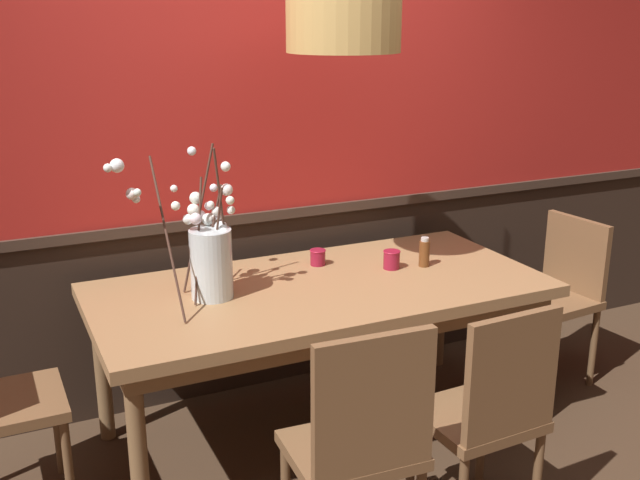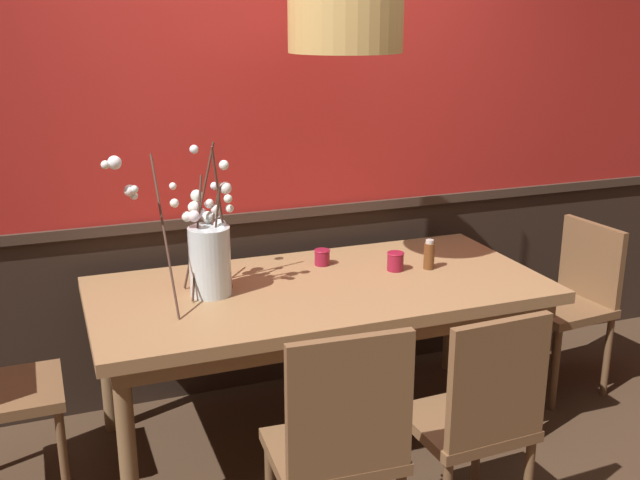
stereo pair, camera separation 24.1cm
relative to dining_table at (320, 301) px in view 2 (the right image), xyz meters
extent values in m
plane|color=#422D1E|center=(0.00, 0.00, -0.68)|extent=(24.00, 24.00, 0.00)
cube|color=#2D2119|center=(0.00, 0.66, -0.22)|extent=(5.62, 0.12, 0.93)
cube|color=#3E2E24|center=(0.00, 0.65, 0.26)|extent=(5.62, 0.14, 0.05)
cube|color=#B2231E|center=(0.00, 0.66, 1.10)|extent=(5.62, 0.12, 1.70)
cube|color=#997047|center=(0.00, 0.00, 0.06)|extent=(2.05, 0.98, 0.05)
cube|color=brown|center=(0.00, 0.00, -0.01)|extent=(1.94, 0.87, 0.08)
cylinder|color=brown|center=(-0.93, -0.40, -0.33)|extent=(0.07, 0.07, 0.71)
cylinder|color=brown|center=(0.93, -0.40, -0.33)|extent=(0.07, 0.07, 0.71)
cylinder|color=brown|center=(-0.93, 0.40, -0.33)|extent=(0.07, 0.07, 0.71)
cylinder|color=brown|center=(0.93, 0.40, -0.33)|extent=(0.07, 0.07, 0.71)
cube|color=brown|center=(1.35, 0.00, -0.22)|extent=(0.45, 0.47, 0.04)
cube|color=brown|center=(1.54, 0.02, 0.01)|extent=(0.08, 0.41, 0.41)
cylinder|color=brown|center=(1.19, -0.20, -0.46)|extent=(0.04, 0.04, 0.44)
cylinder|color=brown|center=(1.16, 0.17, -0.46)|extent=(0.04, 0.04, 0.44)
cylinder|color=brown|center=(1.54, -0.17, -0.46)|extent=(0.04, 0.04, 0.44)
cylinder|color=brown|center=(1.51, 0.20, -0.46)|extent=(0.04, 0.04, 0.44)
cube|color=brown|center=(-0.27, -0.84, -0.22)|extent=(0.47, 0.41, 0.04)
cube|color=brown|center=(-0.28, -1.01, 0.05)|extent=(0.43, 0.06, 0.49)
cylinder|color=brown|center=(-0.06, -0.69, -0.46)|extent=(0.04, 0.04, 0.44)
cube|color=brown|center=(0.30, 0.81, -0.23)|extent=(0.42, 0.40, 0.04)
cube|color=brown|center=(0.30, 0.98, 0.01)|extent=(0.39, 0.05, 0.42)
cylinder|color=brown|center=(0.46, 0.64, -0.47)|extent=(0.04, 0.04, 0.43)
cylinder|color=brown|center=(0.12, 0.65, -0.47)|extent=(0.04, 0.04, 0.43)
cylinder|color=brown|center=(0.47, 0.97, -0.47)|extent=(0.04, 0.04, 0.43)
cylinder|color=brown|center=(0.13, 0.98, -0.47)|extent=(0.04, 0.04, 0.43)
cube|color=brown|center=(-0.27, 0.81, -0.23)|extent=(0.45, 0.41, 0.04)
cube|color=brown|center=(-0.27, 1.00, 0.02)|extent=(0.42, 0.04, 0.47)
cylinder|color=brown|center=(-0.08, 0.64, -0.47)|extent=(0.04, 0.04, 0.43)
cylinder|color=brown|center=(-0.47, 0.64, -0.47)|extent=(0.04, 0.04, 0.43)
cylinder|color=brown|center=(-0.08, 0.99, -0.47)|extent=(0.04, 0.04, 0.43)
cylinder|color=brown|center=(-0.46, 0.99, -0.47)|extent=(0.04, 0.04, 0.43)
cube|color=brown|center=(0.29, -0.81, -0.24)|extent=(0.44, 0.41, 0.04)
cube|color=brown|center=(0.30, -0.99, 0.02)|extent=(0.40, 0.05, 0.47)
cylinder|color=brown|center=(0.10, -0.66, -0.47)|extent=(0.04, 0.04, 0.42)
cylinder|color=brown|center=(0.46, -0.64, -0.47)|extent=(0.04, 0.04, 0.42)
cube|color=brown|center=(-1.35, 0.01, -0.21)|extent=(0.44, 0.42, 0.04)
cylinder|color=brown|center=(-1.17, 0.19, -0.46)|extent=(0.04, 0.04, 0.45)
cylinder|color=brown|center=(-1.16, -0.16, -0.46)|extent=(0.04, 0.04, 0.45)
cylinder|color=silver|center=(-0.49, 0.05, 0.23)|extent=(0.18, 0.18, 0.30)
cylinder|color=silver|center=(-0.49, 0.05, 0.12)|extent=(0.16, 0.16, 0.07)
cylinder|color=#472D23|center=(-0.54, 0.05, 0.34)|extent=(0.10, 0.16, 0.52)
sphere|color=white|center=(-0.63, 0.07, 0.57)|extent=(0.03, 0.03, 0.03)
sphere|color=white|center=(-0.51, 0.04, 0.33)|extent=(0.05, 0.05, 0.05)
sphere|color=white|center=(-0.62, 0.08, 0.50)|extent=(0.04, 0.04, 0.04)
sphere|color=white|center=(-0.55, 0.04, 0.44)|extent=(0.05, 0.05, 0.05)
sphere|color=white|center=(-0.57, 0.08, 0.44)|extent=(0.04, 0.04, 0.04)
sphere|color=white|center=(-0.54, 0.04, 0.34)|extent=(0.03, 0.03, 0.03)
cylinder|color=#472D23|center=(-0.46, 0.05, 0.33)|extent=(0.06, 0.10, 0.49)
sphere|color=white|center=(-0.42, 0.06, 0.37)|extent=(0.05, 0.05, 0.05)
sphere|color=white|center=(-0.44, 0.03, 0.37)|extent=(0.05, 0.05, 0.05)
sphere|color=white|center=(-0.44, 0.08, 0.43)|extent=(0.03, 0.03, 0.03)
sphere|color=white|center=(-0.45, 0.07, 0.46)|extent=(0.04, 0.04, 0.04)
sphere|color=white|center=(-0.47, 0.07, 0.49)|extent=(0.03, 0.03, 0.03)
sphere|color=white|center=(-0.44, 0.05, 0.31)|extent=(0.05, 0.05, 0.05)
cylinder|color=#472D23|center=(-0.51, 0.16, 0.41)|extent=(0.17, 0.01, 0.65)
sphere|color=white|center=(-0.49, 0.26, 0.69)|extent=(0.04, 0.04, 0.04)
sphere|color=white|center=(-0.51, 0.19, 0.50)|extent=(0.05, 0.05, 0.05)
sphere|color=white|center=(-0.49, 0.17, 0.42)|extent=(0.05, 0.05, 0.05)
sphere|color=white|center=(-0.53, 0.16, 0.45)|extent=(0.05, 0.05, 0.05)
cylinder|color=#472D23|center=(-0.43, 0.05, 0.41)|extent=(0.09, 0.09, 0.65)
sphere|color=white|center=(-0.42, 0.02, 0.66)|extent=(0.04, 0.04, 0.04)
sphere|color=white|center=(-0.41, 0.05, 0.55)|extent=(0.05, 0.05, 0.05)
sphere|color=white|center=(-0.40, 0.03, 0.47)|extent=(0.04, 0.04, 0.04)
sphere|color=white|center=(-0.41, 0.00, 0.52)|extent=(0.04, 0.04, 0.04)
sphere|color=white|center=(-0.43, 0.07, 0.39)|extent=(0.06, 0.06, 0.06)
cylinder|color=#472D23|center=(-0.68, 0.00, 0.39)|extent=(0.03, 0.37, 0.61)
sphere|color=white|center=(-0.81, 0.02, 0.58)|extent=(0.05, 0.05, 0.05)
sphere|color=white|center=(-0.90, -0.01, 0.70)|extent=(0.03, 0.03, 0.03)
sphere|color=white|center=(-0.79, -0.02, 0.59)|extent=(0.03, 0.03, 0.03)
sphere|color=white|center=(-0.79, 0.02, 0.56)|extent=(0.03, 0.03, 0.03)
sphere|color=white|center=(-0.86, 0.00, 0.70)|extent=(0.06, 0.06, 0.06)
cylinder|color=#472D23|center=(-0.48, 0.10, 0.33)|extent=(0.11, 0.08, 0.49)
sphere|color=white|center=(-0.47, 0.06, 0.32)|extent=(0.04, 0.04, 0.04)
sphere|color=white|center=(-0.47, 0.13, 0.41)|extent=(0.05, 0.05, 0.05)
sphere|color=white|center=(-0.45, 0.13, 0.42)|extent=(0.04, 0.04, 0.04)
sphere|color=white|center=(-0.47, 0.12, 0.47)|extent=(0.04, 0.04, 0.04)
sphere|color=white|center=(-0.43, 0.16, 0.54)|extent=(0.04, 0.04, 0.04)
cylinder|color=maroon|center=(0.11, 0.25, 0.12)|extent=(0.07, 0.07, 0.08)
torus|color=#A81B37|center=(0.11, 0.25, 0.16)|extent=(0.08, 0.08, 0.01)
cylinder|color=silver|center=(0.11, 0.25, 0.11)|extent=(0.05, 0.05, 0.04)
cylinder|color=maroon|center=(0.41, 0.06, 0.13)|extent=(0.08, 0.08, 0.09)
torus|color=#A81B37|center=(0.41, 0.06, 0.17)|extent=(0.08, 0.08, 0.01)
cylinder|color=silver|center=(0.41, 0.06, 0.11)|extent=(0.06, 0.06, 0.04)
cylinder|color=brown|center=(0.57, 0.02, 0.15)|extent=(0.05, 0.05, 0.13)
cylinder|color=beige|center=(0.57, 0.02, 0.22)|extent=(0.04, 0.04, 0.02)
cylinder|color=tan|center=(0.14, 0.05, 1.21)|extent=(0.49, 0.49, 0.22)
sphere|color=#F9EAB7|center=(0.14, 0.05, 1.18)|extent=(0.14, 0.14, 0.14)
camera|label=1|loc=(-1.35, -2.90, 1.26)|focal=42.17mm
camera|label=2|loc=(-1.13, -2.99, 1.26)|focal=42.17mm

